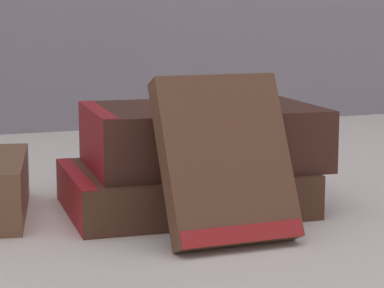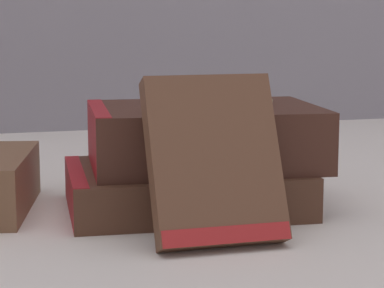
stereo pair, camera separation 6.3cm
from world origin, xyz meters
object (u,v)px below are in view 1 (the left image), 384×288
Objects in this scene: book_flat_bottom at (177,188)px; book_flat_top at (196,136)px; book_leaning_front at (227,167)px; pocket_watch at (240,100)px.

book_flat_top is at bearing 13.30° from book_flat_bottom.
book_leaning_front is (-0.02, -0.10, -0.01)m from book_flat_top.
pocket_watch is at bearing 13.78° from book_flat_top.
book_flat_bottom is at bearing -165.36° from book_flat_top.
pocket_watch is at bearing 61.09° from book_leaning_front.
book_flat_bottom is 1.01× the size of book_flat_top.
book_flat_top is 0.10m from book_leaning_front.
book_flat_bottom is at bearing -171.61° from pocket_watch.
book_flat_bottom is 0.05m from book_flat_top.
book_flat_bottom is 0.09m from pocket_watch.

